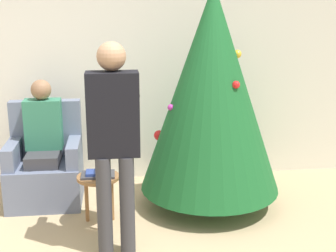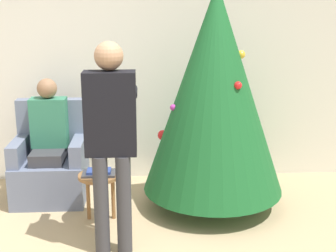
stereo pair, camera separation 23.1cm
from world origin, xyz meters
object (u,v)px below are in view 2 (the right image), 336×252
person_seated (49,135)px  armchair (51,165)px  person_standing (111,130)px  side_stool (99,183)px  christmas_tree (215,90)px

person_seated → armchair: bearing=90.0°
person_standing → side_stool: bearing=107.2°
person_seated → person_standing: size_ratio=0.73×
christmas_tree → side_stool: christmas_tree is taller
christmas_tree → person_standing: bearing=-138.9°
armchair → person_standing: person_standing is taller
person_seated → side_stool: size_ratio=2.65×
christmas_tree → armchair: (-1.63, 0.30, -0.82)m
armchair → side_stool: armchair is taller
christmas_tree → person_standing: christmas_tree is taller
armchair → person_seated: person_seated is taller
armchair → side_stool: size_ratio=2.13×
person_standing → person_seated: bearing=122.9°
armchair → side_stool: bearing=-48.5°
christmas_tree → armchair: 1.85m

